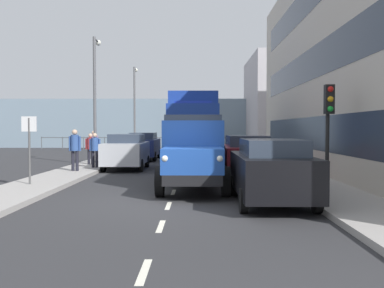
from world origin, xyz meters
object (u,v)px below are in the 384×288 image
(traffic_light_near, at_px, (329,113))
(car_black_kerbside_near, at_px, (271,170))
(pedestrian_in_dark_coat, at_px, (94,143))
(car_silver_oppositeside_0, at_px, (126,151))
(lamp_post_promenade, at_px, (95,88))
(car_maroon_kerbside_1, at_px, (246,156))
(car_navy_oppositeside_1, at_px, (143,146))
(pedestrian_by_lamp, at_px, (75,146))
(pedestrian_couple_b, at_px, (90,146))
(pedestrian_near_railing, at_px, (95,147))
(truck_vintage_blue, at_px, (193,154))
(lorry_cargo_blue, at_px, (193,127))
(street_sign, at_px, (29,138))
(lamp_post_far, at_px, (135,101))

(traffic_light_near, bearing_deg, car_black_kerbside_near, 43.08)
(pedestrian_in_dark_coat, distance_m, traffic_light_near, 15.24)
(car_silver_oppositeside_0, distance_m, traffic_light_near, 10.74)
(traffic_light_near, distance_m, lamp_post_promenade, 13.93)
(car_maroon_kerbside_1, xyz_separation_m, pedestrian_in_dark_coat, (7.95, -7.54, 0.26))
(car_navy_oppositeside_1, height_order, pedestrian_by_lamp, pedestrian_by_lamp)
(pedestrian_couple_b, relative_size, lamp_post_promenade, 0.23)
(pedestrian_couple_b, relative_size, traffic_light_near, 0.50)
(car_silver_oppositeside_0, distance_m, pedestrian_by_lamp, 2.95)
(pedestrian_near_railing, bearing_deg, lamp_post_promenade, -77.40)
(pedestrian_by_lamp, xyz_separation_m, pedestrian_couple_b, (0.20, -3.52, -0.14))
(car_black_kerbside_near, bearing_deg, pedestrian_near_railing, -52.33)
(traffic_light_near, bearing_deg, lamp_post_promenade, -46.03)
(truck_vintage_blue, relative_size, lamp_post_promenade, 0.83)
(pedestrian_by_lamp, bearing_deg, traffic_light_near, 150.85)
(pedestrian_by_lamp, height_order, lamp_post_promenade, lamp_post_promenade)
(car_black_kerbside_near, xyz_separation_m, pedestrian_in_dark_coat, (7.95, -13.34, 0.26))
(pedestrian_by_lamp, height_order, pedestrian_couple_b, pedestrian_by_lamp)
(car_navy_oppositeside_1, height_order, pedestrian_near_railing, pedestrian_near_railing)
(lorry_cargo_blue, relative_size, car_navy_oppositeside_1, 1.80)
(car_maroon_kerbside_1, distance_m, street_sign, 8.15)
(lorry_cargo_blue, height_order, lamp_post_promenade, lamp_post_promenade)
(car_black_kerbside_near, height_order, street_sign, street_sign)
(car_black_kerbside_near, bearing_deg, traffic_light_near, -136.92)
(pedestrian_near_railing, xyz_separation_m, street_sign, (0.73, 6.03, 0.58))
(lamp_post_promenade, height_order, street_sign, lamp_post_promenade)
(car_silver_oppositeside_0, xyz_separation_m, pedestrian_by_lamp, (1.88, 2.26, 0.32))
(traffic_light_near, bearing_deg, truck_vintage_blue, -6.58)
(pedestrian_in_dark_coat, bearing_deg, traffic_light_near, 131.49)
(car_navy_oppositeside_1, bearing_deg, car_black_kerbside_near, 108.75)
(pedestrian_couple_b, relative_size, street_sign, 0.70)
(pedestrian_near_railing, bearing_deg, pedestrian_by_lamp, 72.75)
(car_navy_oppositeside_1, xyz_separation_m, pedestrian_by_lamp, (1.88, 8.73, 0.32))
(car_black_kerbside_near, xyz_separation_m, lamp_post_promenade, (7.49, -11.92, 3.27))
(car_silver_oppositeside_0, relative_size, car_navy_oppositeside_1, 0.88)
(lorry_cargo_blue, height_order, street_sign, lorry_cargo_blue)
(lorry_cargo_blue, bearing_deg, car_maroon_kerbside_1, 109.87)
(lorry_cargo_blue, bearing_deg, traffic_light_near, 113.51)
(lorry_cargo_blue, bearing_deg, car_navy_oppositeside_1, -52.03)
(pedestrian_couple_b, relative_size, pedestrian_in_dark_coat, 0.93)
(car_maroon_kerbside_1, height_order, pedestrian_near_railing, pedestrian_near_railing)
(pedestrian_near_railing, bearing_deg, car_silver_oppositeside_0, -154.25)
(pedestrian_near_railing, height_order, lamp_post_promenade, lamp_post_promenade)
(pedestrian_couple_b, bearing_deg, traffic_light_near, 137.59)
(lorry_cargo_blue, distance_m, street_sign, 10.49)
(pedestrian_by_lamp, xyz_separation_m, lamp_post_far, (-0.09, -17.44, 3.05))
(pedestrian_by_lamp, xyz_separation_m, pedestrian_near_railing, (-0.49, -1.59, -0.12))
(pedestrian_by_lamp, distance_m, traffic_light_near, 10.83)
(car_black_kerbside_near, xyz_separation_m, street_sign, (7.53, -2.77, 0.79))
(truck_vintage_blue, relative_size, pedestrian_near_railing, 3.47)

